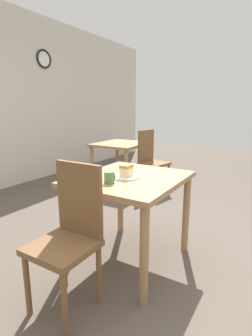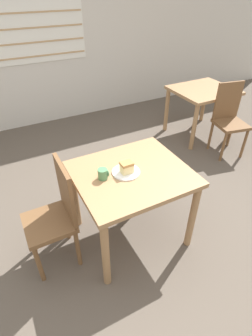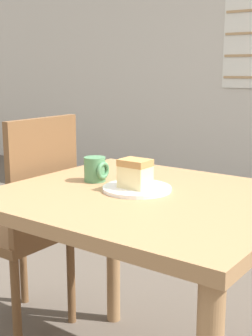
% 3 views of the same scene
% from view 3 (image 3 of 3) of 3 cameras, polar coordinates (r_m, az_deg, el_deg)
% --- Properties ---
extents(dining_table_near, '(0.90, 0.79, 0.73)m').
position_cam_3_polar(dining_table_near, '(1.51, 2.39, -7.32)').
color(dining_table_near, '#9E754C').
rests_on(dining_table_near, ground_plane).
extents(chair_near_window, '(0.37, 0.37, 0.93)m').
position_cam_3_polar(chair_near_window, '(1.99, -11.87, -6.36)').
color(chair_near_window, brown).
rests_on(chair_near_window, ground_plane).
extents(plate, '(0.22, 0.22, 0.01)m').
position_cam_3_polar(plate, '(1.51, 1.48, -2.55)').
color(plate, white).
rests_on(plate, dining_table_near).
extents(cake_slice, '(0.10, 0.07, 0.09)m').
position_cam_3_polar(cake_slice, '(1.49, 1.07, -0.65)').
color(cake_slice, beige).
rests_on(cake_slice, plate).
extents(coffee_mug, '(0.08, 0.07, 0.09)m').
position_cam_3_polar(coffee_mug, '(1.63, -3.73, -0.16)').
color(coffee_mug, '#4C8456').
rests_on(coffee_mug, dining_table_near).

